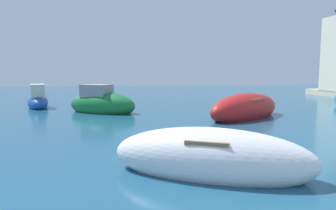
# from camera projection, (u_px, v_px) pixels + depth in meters

# --- Properties ---
(moored_boat_0) EXTENTS (2.01, 3.37, 1.64)m
(moored_boat_0) POSITION_uv_depth(u_px,v_px,m) (38.00, 101.00, 18.47)
(moored_boat_0) COLOR #1E479E
(moored_boat_0) RESTS_ON ground
(moored_boat_1) EXTENTS (4.56, 3.15, 1.31)m
(moored_boat_1) POSITION_uv_depth(u_px,v_px,m) (210.00, 158.00, 6.53)
(moored_boat_1) COLOR white
(moored_boat_1) RESTS_ON ground
(moored_boat_4) EXTENTS (5.02, 4.32, 1.50)m
(moored_boat_4) POSITION_uv_depth(u_px,v_px,m) (245.00, 109.00, 14.45)
(moored_boat_4) COLOR #B21E1E
(moored_boat_4) RESTS_ON ground
(moored_boat_5) EXTENTS (4.18, 3.35, 1.80)m
(moored_boat_5) POSITION_uv_depth(u_px,v_px,m) (101.00, 104.00, 16.26)
(moored_boat_5) COLOR #197233
(moored_boat_5) RESTS_ON ground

